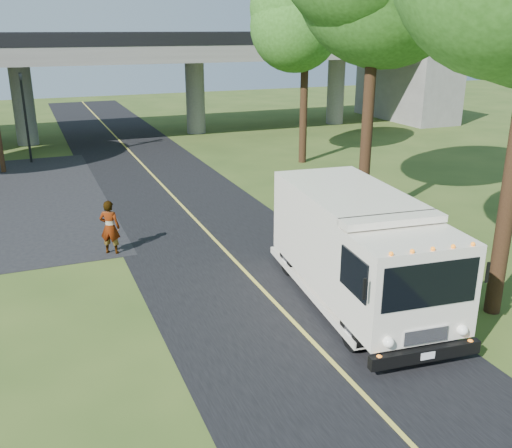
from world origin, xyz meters
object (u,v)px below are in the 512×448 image
traffic_signal (24,108)px  pedestrian (110,227)px  tree_right_far (311,14)px  step_van (358,246)px

traffic_signal → pedestrian: 16.77m
tree_right_far → pedestrian: size_ratio=5.60×
step_van → pedestrian: 8.91m
pedestrian → tree_right_far: bearing=-113.1°
tree_right_far → pedestrian: (-13.01, -10.31, -7.32)m
tree_right_far → traffic_signal: bearing=157.9°
tree_right_far → step_van: size_ratio=1.40×
traffic_signal → tree_right_far: size_ratio=0.47×
traffic_signal → pedestrian: (2.20, -16.48, -2.22)m
step_van → pedestrian: bearing=138.4°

